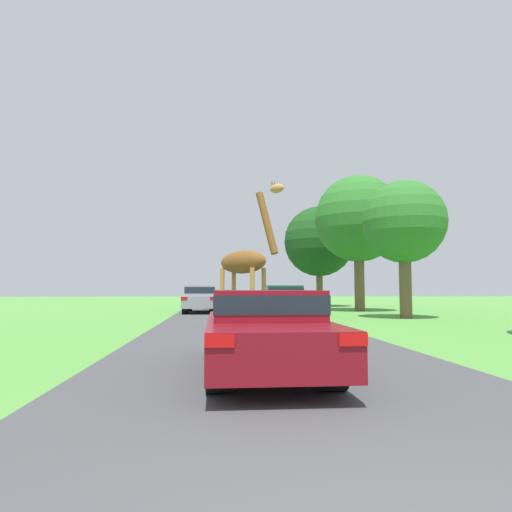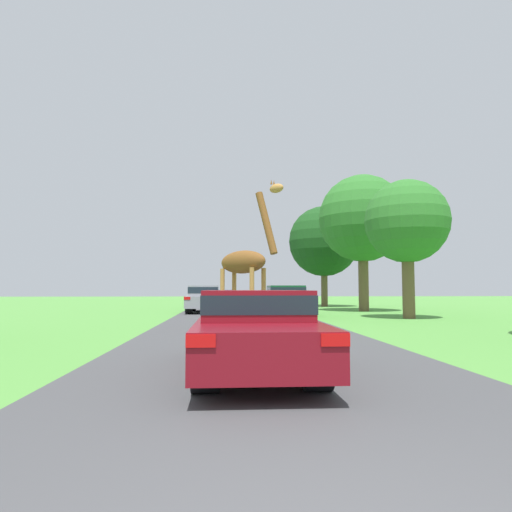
% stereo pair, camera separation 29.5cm
% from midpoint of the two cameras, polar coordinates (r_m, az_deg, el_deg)
% --- Properties ---
extents(road, '(6.41, 120.00, 0.00)m').
position_cam_midpoint_polar(road, '(31.79, -3.35, -6.52)').
color(road, '#424244').
rests_on(road, ground).
extents(giraffe_near_road, '(2.28, 2.43, 4.91)m').
position_cam_midpoint_polar(giraffe_near_road, '(15.68, -1.85, -0.79)').
color(giraffe_near_road, '#B77F3D').
rests_on(giraffe_near_road, ground).
extents(car_lead_maroon, '(1.80, 4.77, 1.30)m').
position_cam_midpoint_polar(car_lead_maroon, '(7.41, -0.09, -8.94)').
color(car_lead_maroon, maroon).
rests_on(car_lead_maroon, ground).
extents(car_queue_right, '(1.87, 4.49, 1.49)m').
position_cam_midpoint_polar(car_queue_right, '(22.55, 3.03, -5.51)').
color(car_queue_right, '#144C28').
rests_on(car_queue_right, ground).
extents(car_queue_left, '(1.81, 4.81, 1.52)m').
position_cam_midpoint_polar(car_queue_left, '(26.18, -7.30, -5.23)').
color(car_queue_left, gray).
rests_on(car_queue_left, ground).
extents(car_far_ahead, '(1.96, 4.59, 1.26)m').
position_cam_midpoint_polar(car_far_ahead, '(32.23, -5.11, -5.27)').
color(car_far_ahead, navy).
rests_on(car_far_ahead, ground).
extents(tree_left_edge, '(5.27, 5.27, 8.23)m').
position_cam_midpoint_polar(tree_left_edge, '(28.47, 12.39, 4.51)').
color(tree_left_edge, brown).
rests_on(tree_left_edge, ground).
extents(tree_right_cluster, '(5.36, 5.36, 7.65)m').
position_cam_midpoint_polar(tree_right_cluster, '(35.30, 7.65, 1.79)').
color(tree_right_cluster, brown).
rests_on(tree_right_cluster, ground).
extents(tree_far_right, '(3.79, 3.79, 6.30)m').
position_cam_midpoint_polar(tree_far_right, '(21.94, 17.64, 3.99)').
color(tree_far_right, brown).
rests_on(tree_far_right, ground).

